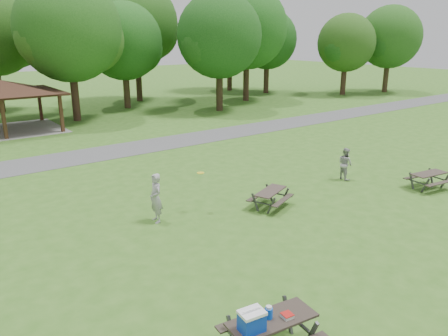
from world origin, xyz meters
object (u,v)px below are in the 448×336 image
picnic_table_middle (270,194)px  frisbee_thrower (156,198)px  picnic_table_near (266,324)px  frisbee_catcher (345,164)px

picnic_table_middle → frisbee_thrower: (-4.30, 1.46, 0.39)m
picnic_table_middle → picnic_table_near: bearing=-133.4°
frisbee_catcher → picnic_table_near: bearing=130.2°
picnic_table_near → picnic_table_middle: (5.84, 6.16, -0.25)m
picnic_table_middle → frisbee_thrower: size_ratio=1.11×
picnic_table_near → frisbee_catcher: 12.90m
picnic_table_near → frisbee_thrower: bearing=78.6°
picnic_table_near → picnic_table_middle: size_ratio=1.05×
picnic_table_near → frisbee_catcher: size_ratio=1.39×
frisbee_thrower → frisbee_catcher: (9.52, -0.97, -0.15)m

